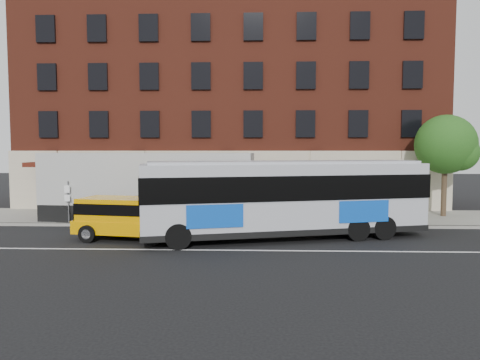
{
  "coord_description": "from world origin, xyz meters",
  "views": [
    {
      "loc": [
        1.93,
        -17.47,
        4.22
      ],
      "look_at": [
        1.1,
        5.5,
        2.62
      ],
      "focal_mm": 32.51,
      "sensor_mm": 36.0,
      "label": 1
    }
  ],
  "objects_px": {
    "yellow_suv": "(124,216)",
    "street_tree": "(446,147)",
    "sign_pole": "(68,200)",
    "shipping_container": "(148,188)",
    "city_bus": "(285,196)"
  },
  "relations": [
    {
      "from": "sign_pole",
      "to": "street_tree",
      "type": "relative_size",
      "value": 0.4
    },
    {
      "from": "street_tree",
      "to": "sign_pole",
      "type": "bearing_deg",
      "value": -171.39
    },
    {
      "from": "street_tree",
      "to": "city_bus",
      "type": "relative_size",
      "value": 0.45
    },
    {
      "from": "street_tree",
      "to": "yellow_suv",
      "type": "height_order",
      "value": "street_tree"
    },
    {
      "from": "sign_pole",
      "to": "shipping_container",
      "type": "relative_size",
      "value": 0.2
    },
    {
      "from": "shipping_container",
      "to": "city_bus",
      "type": "bearing_deg",
      "value": -28.5
    },
    {
      "from": "street_tree",
      "to": "city_bus",
      "type": "distance_m",
      "value": 12.3
    },
    {
      "from": "yellow_suv",
      "to": "city_bus",
      "type": "bearing_deg",
      "value": 3.88
    },
    {
      "from": "street_tree",
      "to": "city_bus",
      "type": "height_order",
      "value": "street_tree"
    },
    {
      "from": "street_tree",
      "to": "yellow_suv",
      "type": "distance_m",
      "value": 19.36
    },
    {
      "from": "yellow_suv",
      "to": "street_tree",
      "type": "bearing_deg",
      "value": 21.32
    },
    {
      "from": "city_bus",
      "to": "yellow_suv",
      "type": "distance_m",
      "value": 7.64
    },
    {
      "from": "sign_pole",
      "to": "shipping_container",
      "type": "distance_m",
      "value": 4.37
    },
    {
      "from": "sign_pole",
      "to": "shipping_container",
      "type": "height_order",
      "value": "shipping_container"
    },
    {
      "from": "yellow_suv",
      "to": "shipping_container",
      "type": "bearing_deg",
      "value": 90.62
    }
  ]
}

